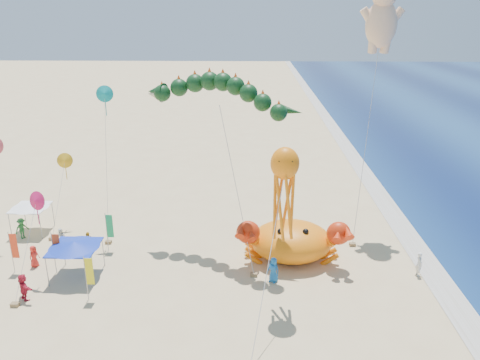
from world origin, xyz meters
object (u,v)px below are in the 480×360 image
object	(u,v)px
cherub_kite	(382,15)
octopus_kite	(284,187)
canopy_blue	(74,245)
dragon_kite	(217,98)
canopy_white	(30,205)
crab_inflatable	(291,240)

from	to	relation	value
cherub_kite	octopus_kite	world-z (taller)	cherub_kite
octopus_kite	canopy_blue	world-z (taller)	octopus_kite
dragon_kite	cherub_kite	xyz separation A→B (m)	(12.59, 4.92, 5.62)
canopy_white	cherub_kite	bearing A→B (deg)	5.94
cherub_kite	octopus_kite	bearing A→B (deg)	-122.70
crab_inflatable	octopus_kite	bearing A→B (deg)	-101.25
octopus_kite	cherub_kite	bearing A→B (deg)	57.30
cherub_kite	canopy_blue	distance (m)	28.73
cherub_kite	canopy_white	xyz separation A→B (m)	(-28.67, -2.98, -15.08)
canopy_white	canopy_blue	bearing A→B (deg)	-47.71
cherub_kite	octopus_kite	distance (m)	17.75
dragon_kite	octopus_kite	bearing A→B (deg)	-59.26
dragon_kite	canopy_white	distance (m)	18.75
cherub_kite	canopy_white	world-z (taller)	cherub_kite
dragon_kite	canopy_blue	size ratio (longest dim) A/B	3.77
dragon_kite	canopy_blue	xyz separation A→B (m)	(-9.76, -5.01, -9.45)
crab_inflatable	canopy_blue	size ratio (longest dim) A/B	2.35
canopy_white	dragon_kite	bearing A→B (deg)	-6.87
crab_inflatable	canopy_blue	distance (m)	15.65
octopus_kite	dragon_kite	bearing A→B (deg)	120.74
crab_inflatable	octopus_kite	world-z (taller)	octopus_kite
crab_inflatable	canopy_blue	bearing A→B (deg)	-169.64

